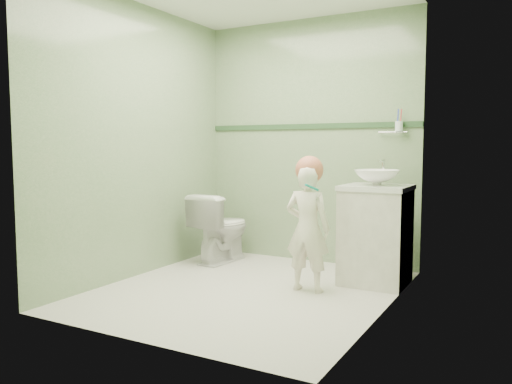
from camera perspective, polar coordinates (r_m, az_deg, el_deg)
The scene contains 12 objects.
ground at distance 4.16m, azimuth -1.01°, elevation -10.92°, with size 2.50×2.50×0.00m, color beige.
room_shell at distance 4.00m, azimuth -1.04°, elevation 5.83°, with size 2.50×2.54×2.40m.
trim_stripe at distance 5.12m, azimuth 5.90°, elevation 7.32°, with size 2.20×0.02×0.05m, color #2B4B2B.
vanity at distance 4.39m, azimuth 13.22°, elevation -4.85°, with size 0.52×0.50×0.80m, color beige.
counter at distance 4.34m, azimuth 13.33°, elevation 0.49°, with size 0.54×0.52×0.04m, color white.
basin at distance 4.34m, azimuth 13.35°, elevation 1.59°, with size 0.37×0.37×0.13m, color white.
faucet at distance 4.51m, azimuth 13.99°, elevation 2.72°, with size 0.03×0.13×0.18m.
cup_holder at distance 4.79m, azimuth 15.61°, elevation 7.06°, with size 0.26×0.07×0.21m.
toilet at distance 5.11m, azimuth -3.90°, elevation -3.98°, with size 0.38×0.67×0.69m, color white.
toddler at distance 4.06m, azimuth 5.79°, elevation -4.10°, with size 0.36×0.24×1.00m, color white.
hair_cap at distance 4.04m, azimuth 5.98°, elevation 2.48°, with size 0.22×0.22×0.22m, color #C46A4D.
teal_toothbrush at distance 3.88m, azimuth 6.20°, elevation 0.58°, with size 0.11×0.13×0.08m.
Camera 1 is at (1.98, -3.48, 1.15)m, focal length 35.79 mm.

